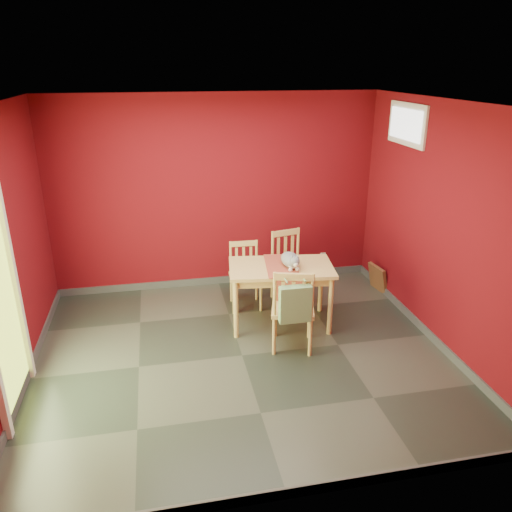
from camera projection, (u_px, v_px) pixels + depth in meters
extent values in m
plane|color=#2D342D|center=(242.00, 355.00, 5.56)|extent=(4.50, 4.50, 0.00)
plane|color=#610911|center=(216.00, 194.00, 6.89)|extent=(4.50, 0.00, 4.50)
plane|color=#610911|center=(293.00, 343.00, 3.24)|extent=(4.50, 0.00, 4.50)
plane|color=#610911|center=(3.00, 258.00, 4.65)|extent=(0.00, 4.00, 4.00)
plane|color=#610911|center=(442.00, 228.00, 5.49)|extent=(0.00, 4.00, 4.00)
plane|color=white|center=(239.00, 103.00, 4.58)|extent=(4.50, 4.50, 0.00)
cube|color=#3F4244|center=(219.00, 280.00, 7.36)|extent=(4.50, 0.02, 0.10)
cube|color=#3F4244|center=(288.00, 493.00, 3.73)|extent=(4.50, 0.02, 0.10)
cube|color=#3F4244|center=(28.00, 375.00, 5.13)|extent=(0.03, 4.00, 0.10)
cube|color=#3F4244|center=(426.00, 331.00, 5.96)|extent=(0.03, 4.00, 0.10)
cube|color=#B7D838|center=(0.00, 308.00, 4.41)|extent=(0.02, 0.85, 2.05)
cube|color=white|center=(14.00, 282.00, 4.82)|extent=(0.06, 0.08, 2.13)
cube|color=white|center=(407.00, 124.00, 6.03)|extent=(0.03, 0.90, 0.50)
cube|color=white|center=(406.00, 124.00, 6.03)|extent=(0.02, 0.76, 0.36)
cube|color=silver|center=(323.00, 256.00, 7.56)|extent=(0.08, 0.02, 0.12)
cube|color=tan|center=(281.00, 268.00, 5.98)|extent=(1.32, 0.88, 0.04)
cube|color=tan|center=(281.00, 273.00, 6.00)|extent=(1.18, 0.74, 0.10)
cylinder|color=tan|center=(236.00, 309.00, 5.80)|extent=(0.06, 0.06, 0.73)
cylinder|color=tan|center=(234.00, 288.00, 6.36)|extent=(0.06, 0.06, 0.73)
cylinder|color=tan|center=(330.00, 306.00, 5.87)|extent=(0.06, 0.06, 0.73)
cylinder|color=tan|center=(321.00, 285.00, 6.43)|extent=(0.06, 0.06, 0.73)
cube|color=#9C402D|center=(281.00, 266.00, 5.97)|extent=(0.46, 0.79, 0.01)
cube|color=#9C402D|center=(289.00, 294.00, 5.69)|extent=(0.36, 0.06, 0.37)
cube|color=tan|center=(246.00, 278.00, 6.54)|extent=(0.42, 0.42, 0.04)
cylinder|color=tan|center=(234.00, 299.00, 6.43)|extent=(0.03, 0.03, 0.39)
cylinder|color=tan|center=(231.00, 288.00, 6.75)|extent=(0.03, 0.03, 0.39)
cylinder|color=tan|center=(261.00, 297.00, 6.49)|extent=(0.03, 0.03, 0.39)
cylinder|color=tan|center=(257.00, 286.00, 6.80)|extent=(0.03, 0.03, 0.39)
cylinder|color=tan|center=(231.00, 257.00, 6.59)|extent=(0.03, 0.03, 0.43)
cylinder|color=tan|center=(257.00, 255.00, 6.64)|extent=(0.03, 0.03, 0.43)
cube|color=tan|center=(244.00, 244.00, 6.55)|extent=(0.37, 0.05, 0.07)
cube|color=tan|center=(237.00, 259.00, 6.61)|extent=(0.03, 0.02, 0.34)
cube|color=tan|center=(244.00, 259.00, 6.63)|extent=(0.03, 0.02, 0.34)
cube|color=tan|center=(251.00, 258.00, 6.64)|extent=(0.03, 0.02, 0.34)
cube|color=tan|center=(291.00, 269.00, 6.68)|extent=(0.53, 0.53, 0.04)
cylinder|color=tan|center=(285.00, 294.00, 6.53)|extent=(0.04, 0.04, 0.44)
cylinder|color=tan|center=(272.00, 283.00, 6.86)|extent=(0.04, 0.04, 0.44)
cylinder|color=tan|center=(310.00, 289.00, 6.68)|extent=(0.04, 0.04, 0.44)
cylinder|color=tan|center=(297.00, 278.00, 7.01)|extent=(0.04, 0.04, 0.44)
cylinder|color=tan|center=(273.00, 249.00, 6.68)|extent=(0.04, 0.04, 0.48)
cylinder|color=tan|center=(298.00, 245.00, 6.82)|extent=(0.04, 0.04, 0.48)
cube|color=tan|center=(286.00, 233.00, 6.68)|extent=(0.40, 0.12, 0.07)
cube|color=tan|center=(278.00, 251.00, 6.73)|extent=(0.04, 0.03, 0.37)
cube|color=tan|center=(285.00, 249.00, 6.77)|extent=(0.04, 0.03, 0.37)
cube|color=tan|center=(292.00, 248.00, 6.81)|extent=(0.04, 0.03, 0.37)
cube|color=tan|center=(293.00, 309.00, 5.58)|extent=(0.57, 0.57, 0.04)
cylinder|color=tan|center=(309.00, 320.00, 5.85)|extent=(0.04, 0.04, 0.45)
cylinder|color=tan|center=(310.00, 338.00, 5.48)|extent=(0.04, 0.04, 0.45)
cylinder|color=tan|center=(275.00, 319.00, 5.87)|extent=(0.04, 0.04, 0.45)
cylinder|color=tan|center=(274.00, 336.00, 5.50)|extent=(0.04, 0.04, 0.45)
cylinder|color=tan|center=(312.00, 295.00, 5.29)|extent=(0.04, 0.04, 0.50)
cylinder|color=tan|center=(275.00, 294.00, 5.31)|extent=(0.04, 0.04, 0.50)
cube|color=tan|center=(294.00, 277.00, 5.23)|extent=(0.41, 0.15, 0.08)
cube|color=tan|center=(304.00, 299.00, 5.31)|extent=(0.04, 0.03, 0.39)
cube|color=tan|center=(293.00, 298.00, 5.32)|extent=(0.04, 0.03, 0.39)
cube|color=tan|center=(283.00, 298.00, 5.32)|extent=(0.04, 0.03, 0.39)
cube|color=#6D9763|center=(295.00, 304.00, 5.25)|extent=(0.34, 0.11, 0.41)
cylinder|color=#6D9763|center=(285.00, 280.00, 5.20)|extent=(0.02, 0.17, 0.02)
cylinder|color=#6D9763|center=(303.00, 278.00, 5.23)|extent=(0.02, 0.17, 0.02)
cube|color=brown|center=(378.00, 278.00, 7.08)|extent=(0.18, 0.39, 0.38)
cube|color=black|center=(377.00, 278.00, 7.08)|extent=(0.12, 0.27, 0.26)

